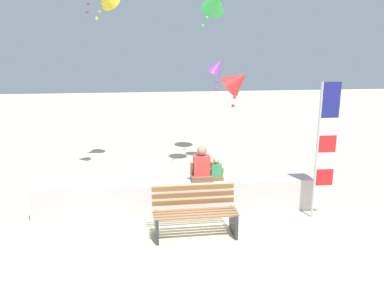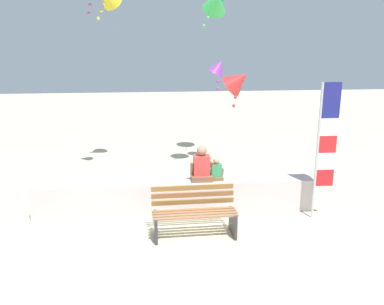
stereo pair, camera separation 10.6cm
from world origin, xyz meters
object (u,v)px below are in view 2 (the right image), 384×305
Objects in this scene: flag_banner at (324,142)px; kite_red at (239,81)px; person_adult at (202,167)px; kite_purple at (218,67)px; park_bench at (194,214)px; person_child at (216,171)px; kite_green at (216,2)px.

kite_red is at bearing 122.07° from flag_banner.
kite_purple is (0.82, 3.22, 1.75)m from person_adult.
person_child is at bearing 62.43° from park_bench.
kite_green is (-1.73, 2.69, 2.72)m from flag_banner.
kite_green reaches higher than flag_banner.
park_bench is at bearing -116.47° from kite_red.
person_child is at bearing -97.18° from kite_green.
park_bench is 3.26× the size of person_child.
kite_purple is (-1.48, 3.78, 1.15)m from flag_banner.
kite_green is at bearing 122.66° from flag_banner.
person_child is 4.04m from kite_green.
park_bench is at bearing -168.59° from flag_banner.
kite_green is (0.57, 2.14, 3.32)m from person_adult.
kite_purple reaches higher than person_child.
kite_green reaches higher than person_adult.
flag_banner is 2.60m from kite_red.
park_bench is 1.23m from person_adult.
person_adult is 2.39m from kite_red.
kite_red is 1.75m from kite_purple.
kite_purple is 0.90× the size of kite_green.
person_child reaches higher than park_bench.
kite_green reaches higher than person_child.
kite_green is at bearing 82.82° from person_child.
person_child is 0.18× the size of flag_banner.
kite_green is at bearing 124.47° from kite_red.
person_adult is 0.77× the size of kite_red.
person_child is 3.75m from kite_purple.
person_adult is at bearing -179.94° from person_child.
kite_red reaches higher than park_bench.
kite_purple reaches higher than flag_banner.
kite_purple is at bearing 77.13° from kite_green.
kite_red is at bearing -83.51° from kite_purple.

